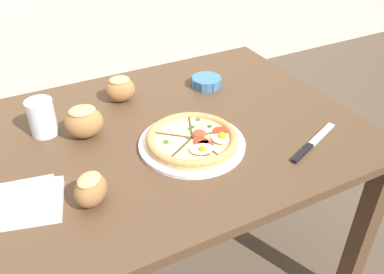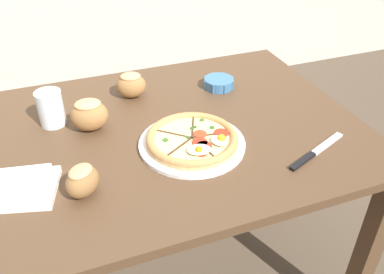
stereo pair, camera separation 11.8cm
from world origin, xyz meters
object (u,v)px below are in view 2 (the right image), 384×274
bread_piece_far (89,114)px  water_glass (51,110)px  bread_piece_mid (131,85)px  dining_table (160,156)px  bread_piece_near (82,180)px  knife_main (316,151)px  ramekin_bowl (219,83)px  pizza (192,140)px  napkin_folded (21,187)px

bread_piece_far → water_glass: 0.13m
bread_piece_mid → bread_piece_far: 0.23m
bread_piece_far → dining_table: bearing=-22.3°
bread_piece_near → knife_main: bearing=-5.2°
bread_piece_near → bread_piece_mid: bread_piece_mid is taller
bread_piece_near → ramekin_bowl: bearing=36.6°
bread_piece_mid → water_glass: water_glass is taller
ramekin_bowl → knife_main: ramekin_bowl is taller
knife_main → water_glass: bearing=126.0°
bread_piece_near → knife_main: 0.65m
dining_table → bread_piece_far: bread_piece_far is taller
pizza → bread_piece_near: bearing=-163.4°
bread_piece_near → knife_main: size_ratio=0.49×
bread_piece_far → water_glass: size_ratio=1.10×
ramekin_bowl → bread_piece_mid: size_ratio=1.02×
dining_table → knife_main: knife_main is taller
ramekin_bowl → napkin_folded: bearing=-153.7°
dining_table → napkin_folded: napkin_folded is taller
bread_piece_near → pizza: bearing=16.6°
knife_main → ramekin_bowl: bearing=79.9°
dining_table → knife_main: bearing=-34.6°
bread_piece_near → knife_main: bread_piece_near is taller
pizza → napkin_folded: pizza is taller
water_glass → knife_main: bearing=-31.5°
bread_piece_far → bread_piece_near: bearing=-102.4°
dining_table → water_glass: water_glass is taller
dining_table → bread_piece_mid: bearing=96.1°
pizza → bread_piece_mid: bread_piece_mid is taller
napkin_folded → pizza: bearing=4.3°
dining_table → pizza: pizza is taller
pizza → water_glass: bearing=144.3°
bread_piece_far → knife_main: bread_piece_far is taller
bread_piece_mid → dining_table: bearing=-83.9°
bread_piece_mid → bread_piece_far: (-0.17, -0.16, 0.01)m
napkin_folded → bread_piece_near: (0.15, -0.06, 0.03)m
pizza → bread_piece_far: bearing=143.9°
dining_table → ramekin_bowl: (0.29, 0.20, 0.12)m
knife_main → water_glass: water_glass is taller
water_glass → ramekin_bowl: bearing=4.1°
pizza → bread_piece_near: size_ratio=2.67×
pizza → napkin_folded: size_ratio=1.50×
napkin_folded → ramekin_bowl: bearing=26.3°
knife_main → dining_table: bearing=122.9°
napkin_folded → knife_main: (0.80, -0.12, -0.01)m
water_glass → napkin_folded: bearing=-109.2°
dining_table → bread_piece_mid: 0.28m
bread_piece_mid → knife_main: size_ratio=0.48×
ramekin_bowl → bread_piece_near: bearing=-143.4°
bread_piece_far → knife_main: bearing=-30.9°
pizza → bread_piece_near: 0.34m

